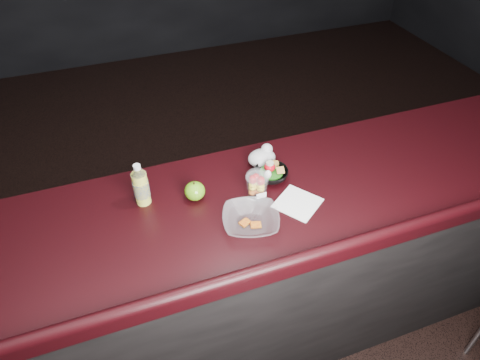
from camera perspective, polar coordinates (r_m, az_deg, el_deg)
name	(u,v)px	position (r m, az deg, el deg)	size (l,w,h in m)	color
room_shell	(305,33)	(1.07, 8.60, 18.78)	(8.00, 8.00, 8.00)	black
counter	(250,275)	(2.13, 1.35, -12.57)	(4.06, 0.71, 1.02)	black
lemonade_bottle	(141,187)	(1.73, -13.06, -0.93)	(0.06, 0.06, 0.19)	#D1D036
fruit_cup	(257,184)	(1.72, 2.30, -0.54)	(0.10, 0.10, 0.14)	white
green_apple	(195,191)	(1.74, -6.05, -1.47)	(0.08, 0.08, 0.09)	#469110
plastic_bag	(262,157)	(1.90, 3.01, 3.09)	(0.13, 0.10, 0.09)	silver
snack_bowl	(271,173)	(1.84, 4.15, 0.89)	(0.16, 0.16, 0.08)	black
takeout_bowl	(251,220)	(1.63, 1.45, -5.41)	(0.27, 0.27, 0.05)	silver
paper_napkin	(298,203)	(1.75, 7.69, -3.07)	(0.16, 0.16, 0.00)	white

